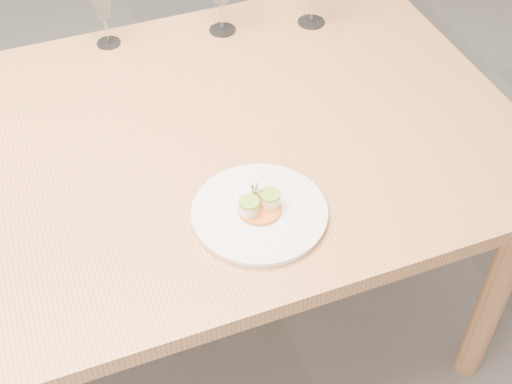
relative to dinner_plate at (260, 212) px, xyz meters
name	(u,v)px	position (x,y,z in m)	size (l,w,h in m)	color
ground	(57,373)	(-0.51, 0.28, -0.76)	(7.00, 7.00, 0.00)	slate
dinner_plate	(260,212)	(0.00, 0.00, 0.00)	(0.27, 0.27, 0.07)	white
wine_glass_0	(101,1)	(-0.15, 0.71, 0.11)	(0.07, 0.07, 0.18)	white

